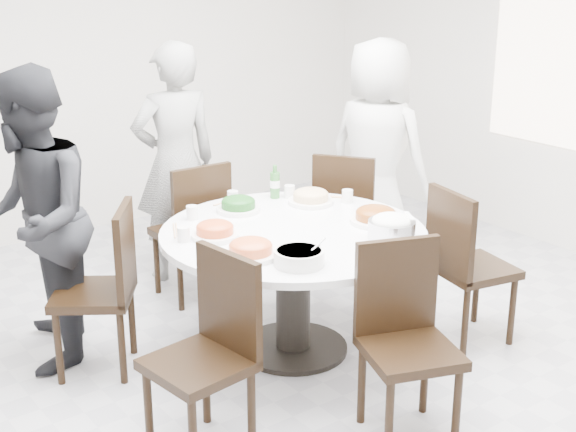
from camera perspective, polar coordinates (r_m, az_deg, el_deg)
floor at (r=4.50m, az=-0.54°, el=-11.55°), size 6.00×6.00×0.01m
wall_back at (r=6.61m, az=-16.43°, el=10.36°), size 6.00×0.01×2.80m
dining_table at (r=4.63m, az=0.37°, el=-5.38°), size 1.50×1.50×0.75m
chair_ne at (r=5.62m, az=4.30°, el=0.00°), size 0.59×0.59×0.95m
chair_n at (r=5.37m, az=-7.03°, el=-0.96°), size 0.43×0.43×0.95m
chair_nw at (r=4.53m, az=-13.70°, el=-5.15°), size 0.59×0.59×0.95m
chair_sw at (r=3.72m, az=-6.43°, el=-10.15°), size 0.47×0.47×0.95m
chair_s at (r=3.85m, az=8.70°, el=-9.22°), size 0.54×0.54×0.95m
chair_se at (r=4.87m, az=13.09°, el=-3.42°), size 0.50×0.50×0.95m
diner_right at (r=5.86m, az=6.37°, el=4.40°), size 0.74×0.93×1.67m
diner_middle at (r=5.63m, az=-8.02°, el=3.77°), size 0.66×0.49×1.68m
diner_left at (r=4.58m, az=-17.65°, el=-0.35°), size 0.90×1.00×1.68m
dish_greens at (r=4.81m, az=-3.55°, el=0.71°), size 0.26×0.26×0.07m
dish_pale at (r=4.95m, az=1.63°, el=1.30°), size 0.28×0.28×0.08m
dish_orange at (r=4.39m, az=-5.22°, el=-1.11°), size 0.26×0.26×0.07m
dish_redbrown at (r=4.63m, az=6.25°, el=-0.05°), size 0.30×0.30×0.07m
dish_tofu at (r=4.10m, az=-2.67°, el=-2.44°), size 0.29×0.29×0.07m
rice_bowl at (r=4.36m, az=7.38°, el=-1.02°), size 0.26×0.26×0.11m
soup_bowl at (r=4.00m, az=0.79°, el=-2.96°), size 0.25×0.25×0.08m
beverage_bottle at (r=5.05m, az=-0.94°, el=2.46°), size 0.06×0.06×0.21m
tea_cups at (r=4.92m, az=-4.05°, el=1.18°), size 0.07×0.07×0.08m
chopsticks at (r=5.02m, az=-4.55°, el=1.12°), size 0.24×0.04×0.01m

